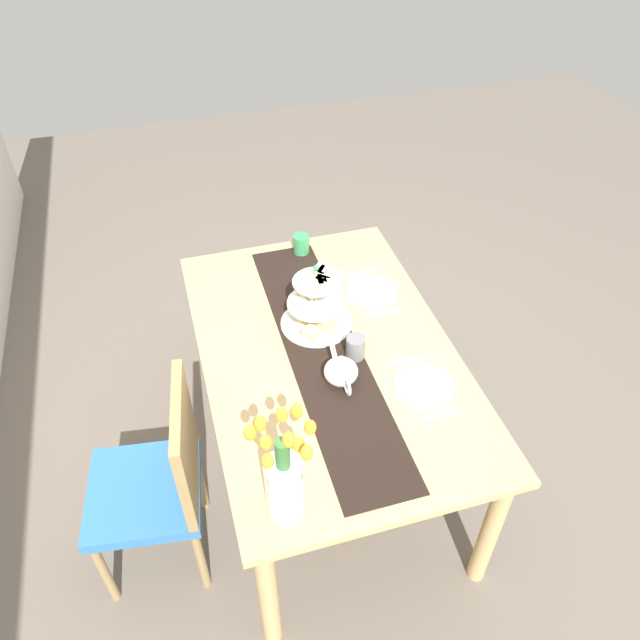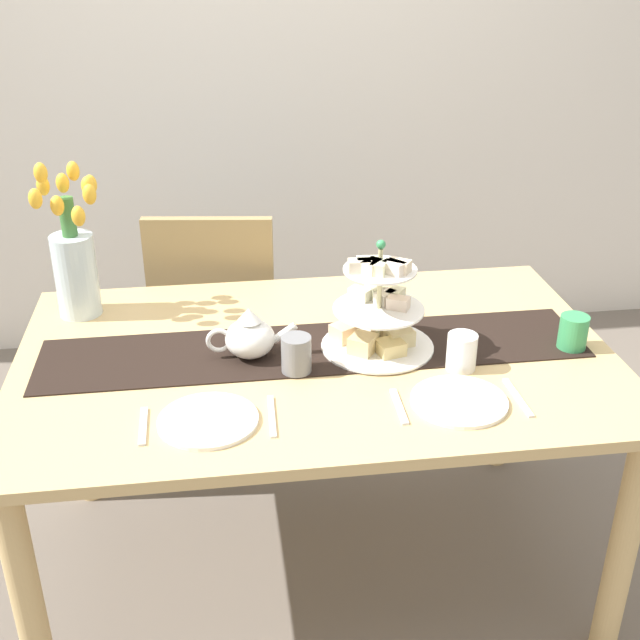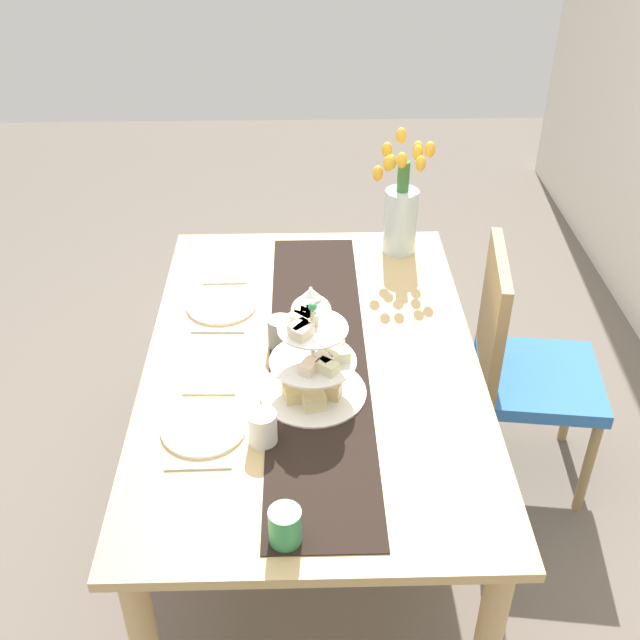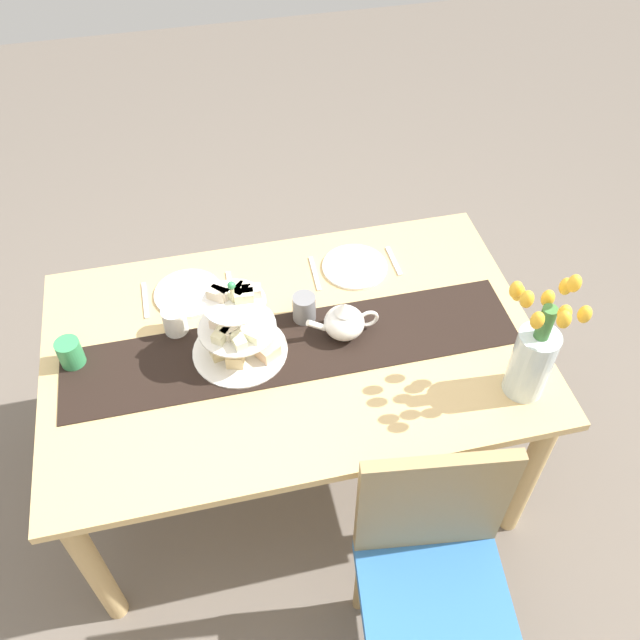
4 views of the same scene
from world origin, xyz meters
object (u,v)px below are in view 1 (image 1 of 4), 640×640
tiered_cake_stand (316,306)px  knife_left (409,360)px  dinner_plate_right (371,291)px  mug_grey (356,347)px  dinner_plate_left (424,386)px  fork_left (440,415)px  teapot (341,371)px  fork_right (383,312)px  mug_white_text (334,283)px  tulip_vase (284,479)px  dining_table (327,368)px  mug_orange (301,244)px  knife_right (361,272)px  chair_left (161,479)px

tiered_cake_stand → knife_left: (-0.31, -0.29, -0.10)m
dinner_plate_right → mug_grey: (-0.36, 0.20, 0.05)m
dinner_plate_left → fork_left: (-0.14, 0.00, -0.00)m
teapot → fork_right: teapot is taller
tiered_cake_stand → mug_white_text: size_ratio=3.20×
fork_left → knife_left: size_ratio=0.88×
dinner_plate_right → tulip_vase: bearing=146.6°
tulip_vase → dinner_plate_right: 1.14m
fork_left → tiered_cake_stand: bearing=26.3°
dining_table → mug_orange: bearing=-6.0°
knife_left → dinner_plate_left: bearing=180.0°
mug_grey → teapot: bearing=139.3°
dinner_plate_left → knife_right: (0.73, 0.00, -0.00)m
tulip_vase → dinner_plate_left: 0.74m
dining_table → fork_left: fork_left is taller
dinner_plate_left → dinner_plate_right: same height
knife_left → mug_white_text: mug_white_text is taller
teapot → mug_orange: (0.85, -0.07, -0.01)m
mug_white_text → fork_left: bearing=-168.5°
dining_table → tiered_cake_stand: (0.16, 0.00, 0.20)m
mug_grey → mug_orange: mug_grey is taller
tulip_vase → mug_white_text: (1.00, -0.46, -0.12)m
fork_left → mug_white_text: (0.79, 0.16, 0.04)m
tiered_cake_stand → mug_orange: tiered_cake_stand is taller
teapot → knife_right: 0.69m
knife_right → mug_orange: 0.32m
fork_left → knife_left: 0.29m
mug_orange → tulip_vase: bearing=163.1°
knife_right → mug_grey: bearing=158.7°
fork_left → fork_right: (0.59, 0.00, 0.00)m
dinner_plate_left → mug_white_text: (0.64, 0.16, 0.04)m
tulip_vase → dinner_plate_left: tulip_vase is taller
tulip_vase → dinner_plate_right: size_ratio=1.96×
mug_orange → knife_left: bearing=-164.8°
mug_grey → mug_white_text: bearing=-5.3°
fork_right → tiered_cake_stand: bearing=88.6°
mug_grey → dinner_plate_left: bearing=-138.5°
tiered_cake_stand → dinner_plate_right: 0.34m
fork_right → knife_right: size_ratio=0.88×
mug_white_text → mug_orange: same height
knife_left → fork_right: 0.30m
fork_left → fork_right: same height
tulip_vase → mug_grey: bearing=-36.1°
dinner_plate_left → chair_left: bearing=88.2°
teapot → knife_left: (0.03, -0.29, -0.06)m
chair_left → fork_left: chair_left is taller
fork_right → knife_left: bearing=180.0°
dinner_plate_left → fork_right: (0.44, 0.00, -0.00)m
teapot → mug_white_text: bearing=-14.2°
knife_left → mug_orange: 0.85m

